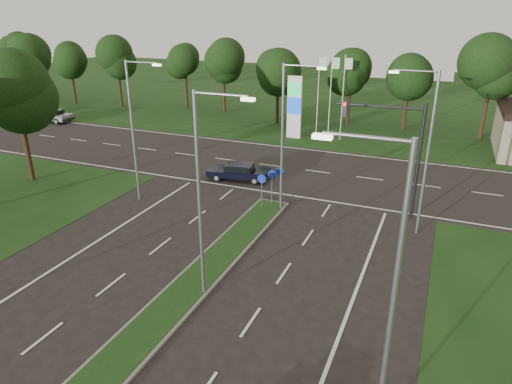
% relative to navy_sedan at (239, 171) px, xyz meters
% --- Properties ---
extents(ground, '(160.00, 160.00, 0.00)m').
position_rel_navy_sedan_xyz_m(ground, '(3.96, -20.00, -0.66)').
color(ground, black).
rests_on(ground, ground).
extents(verge_far, '(160.00, 50.00, 0.02)m').
position_rel_navy_sedan_xyz_m(verge_far, '(3.96, 35.00, -0.66)').
color(verge_far, black).
rests_on(verge_far, ground).
extents(cross_road, '(160.00, 12.00, 0.02)m').
position_rel_navy_sedan_xyz_m(cross_road, '(3.96, 4.00, -0.66)').
color(cross_road, black).
rests_on(cross_road, ground).
extents(median_kerb, '(2.00, 26.00, 0.12)m').
position_rel_navy_sedan_xyz_m(median_kerb, '(3.96, -16.00, -0.60)').
color(median_kerb, slate).
rests_on(median_kerb, ground).
extents(streetlight_median_near, '(2.53, 0.22, 9.00)m').
position_rel_navy_sedan_xyz_m(streetlight_median_near, '(4.96, -14.00, 4.42)').
color(streetlight_median_near, gray).
rests_on(streetlight_median_near, ground).
extents(streetlight_median_far, '(2.53, 0.22, 9.00)m').
position_rel_navy_sedan_xyz_m(streetlight_median_far, '(4.96, -4.00, 4.42)').
color(streetlight_median_far, gray).
rests_on(streetlight_median_far, ground).
extents(streetlight_left_far, '(2.53, 0.22, 9.00)m').
position_rel_navy_sedan_xyz_m(streetlight_left_far, '(-4.34, -6.00, 4.42)').
color(streetlight_left_far, gray).
rests_on(streetlight_left_far, ground).
extents(streetlight_right_far, '(2.53, 0.22, 9.00)m').
position_rel_navy_sedan_xyz_m(streetlight_right_far, '(12.76, -4.00, 4.42)').
color(streetlight_right_far, gray).
rests_on(streetlight_right_far, ground).
extents(streetlight_right_near, '(2.53, 0.22, 9.00)m').
position_rel_navy_sedan_xyz_m(streetlight_right_near, '(12.76, -18.00, 4.42)').
color(streetlight_right_near, gray).
rests_on(streetlight_right_near, ground).
extents(traffic_signal, '(5.10, 0.42, 7.00)m').
position_rel_navy_sedan_xyz_m(traffic_signal, '(11.15, -2.01, 3.99)').
color(traffic_signal, black).
rests_on(traffic_signal, ground).
extents(median_signs, '(1.16, 1.76, 2.38)m').
position_rel_navy_sedan_xyz_m(median_signs, '(3.96, -3.60, 1.05)').
color(median_signs, gray).
rests_on(median_signs, ground).
extents(gas_pylon, '(5.80, 1.26, 8.00)m').
position_rel_navy_sedan_xyz_m(gas_pylon, '(0.18, 13.04, 2.53)').
color(gas_pylon, silver).
rests_on(gas_pylon, ground).
extents(tree_left_far, '(5.20, 5.20, 8.86)m').
position_rel_navy_sedan_xyz_m(tree_left_far, '(-13.93, -6.07, 5.45)').
color(tree_left_far, black).
rests_on(tree_left_far, ground).
extents(treeline_far, '(6.00, 6.00, 9.90)m').
position_rel_navy_sedan_xyz_m(treeline_far, '(4.07, 19.93, 6.17)').
color(treeline_far, black).
rests_on(treeline_far, ground).
extents(navy_sedan, '(4.72, 2.54, 1.23)m').
position_rel_navy_sedan_xyz_m(navy_sedan, '(0.00, 0.00, 0.00)').
color(navy_sedan, black).
rests_on(navy_sedan, ground).
extents(far_car_a, '(4.81, 2.26, 1.36)m').
position_rel_navy_sedan_xyz_m(far_car_a, '(-27.37, 9.00, 0.07)').
color(far_car_a, gray).
rests_on(far_car_a, ground).
extents(far_car_b, '(4.04, 1.96, 1.13)m').
position_rel_navy_sedan_xyz_m(far_car_b, '(-32.89, 8.99, -0.05)').
color(far_car_b, beige).
rests_on(far_car_b, ground).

